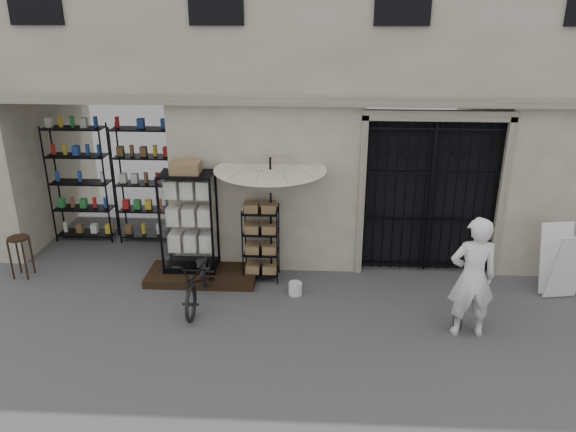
# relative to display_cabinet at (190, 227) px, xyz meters

# --- Properties ---
(ground) EXTENTS (80.00, 80.00, 0.00)m
(ground) POSITION_rel_display_cabinet_xyz_m (2.61, -1.70, -0.98)
(ground) COLOR #27272A
(ground) RESTS_ON ground
(main_building) EXTENTS (14.00, 4.00, 9.00)m
(main_building) POSITION_rel_display_cabinet_xyz_m (2.61, 2.30, 3.52)
(main_building) COLOR #AAA38F
(main_building) RESTS_ON ground
(shop_recess) EXTENTS (3.00, 1.70, 3.00)m
(shop_recess) POSITION_rel_display_cabinet_xyz_m (-1.89, 1.10, 0.52)
(shop_recess) COLOR black
(shop_recess) RESTS_ON ground
(shop_shelving) EXTENTS (2.70, 0.50, 2.50)m
(shop_shelving) POSITION_rel_display_cabinet_xyz_m (-1.94, 1.60, 0.27)
(shop_shelving) COLOR black
(shop_shelving) RESTS_ON ground
(iron_gate) EXTENTS (2.50, 0.21, 3.00)m
(iron_gate) POSITION_rel_display_cabinet_xyz_m (4.36, 0.57, 0.52)
(iron_gate) COLOR black
(iron_gate) RESTS_ON ground
(step_platform) EXTENTS (2.00, 0.90, 0.15)m
(step_platform) POSITION_rel_display_cabinet_xyz_m (0.21, -0.15, -0.91)
(step_platform) COLOR black
(step_platform) RESTS_ON ground
(display_cabinet) EXTENTS (1.03, 0.76, 2.01)m
(display_cabinet) POSITION_rel_display_cabinet_xyz_m (0.00, 0.00, 0.00)
(display_cabinet) COLOR black
(display_cabinet) RESTS_ON step_platform
(wire_rack) EXTENTS (0.74, 0.63, 1.41)m
(wire_rack) POSITION_rel_display_cabinet_xyz_m (1.31, -0.06, -0.29)
(wire_rack) COLOR black
(wire_rack) RESTS_ON ground
(market_umbrella) EXTENTS (1.90, 1.93, 2.79)m
(market_umbrella) POSITION_rel_display_cabinet_xyz_m (1.49, -0.05, 1.03)
(market_umbrella) COLOR black
(market_umbrella) RESTS_ON ground
(white_bucket) EXTENTS (0.24, 0.24, 0.22)m
(white_bucket) POSITION_rel_display_cabinet_xyz_m (1.96, -0.63, -0.87)
(white_bucket) COLOR silver
(white_bucket) RESTS_ON ground
(bicycle) EXTENTS (0.63, 0.93, 1.74)m
(bicycle) POSITION_rel_display_cabinet_xyz_m (0.35, -1.01, -0.98)
(bicycle) COLOR black
(bicycle) RESTS_ON ground
(wooden_stool) EXTENTS (0.46, 0.46, 0.79)m
(wooden_stool) POSITION_rel_display_cabinet_xyz_m (-3.15, -0.22, -0.56)
(wooden_stool) COLOR black
(wooden_stool) RESTS_ON ground
(steel_bollard) EXTENTS (0.18, 0.18, 0.83)m
(steel_bollard) POSITION_rel_display_cabinet_xyz_m (4.56, -1.56, -0.57)
(steel_bollard) COLOR #50555D
(steel_bollard) RESTS_ON ground
(shopkeeper) EXTENTS (0.80, 1.97, 0.47)m
(shopkeeper) POSITION_rel_display_cabinet_xyz_m (4.66, -1.72, -0.98)
(shopkeeper) COLOR silver
(shopkeeper) RESTS_ON ground
(easel_sign) EXTENTS (0.69, 0.77, 1.24)m
(easel_sign) POSITION_rel_display_cabinet_xyz_m (6.53, -0.43, -0.34)
(easel_sign) COLOR silver
(easel_sign) RESTS_ON ground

